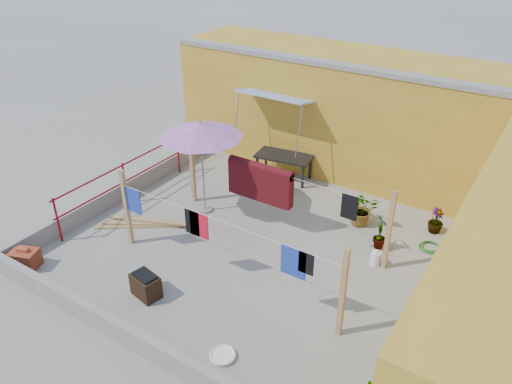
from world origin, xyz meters
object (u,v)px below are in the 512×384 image
water_jug_a (376,258)px  green_hose (430,247)px  plant_back_a (362,209)px  white_basin (222,355)px  patio_umbrella (201,131)px  outdoor_table (284,158)px  brick_stack (25,259)px  brazier (146,285)px  water_jug_b (441,286)px

water_jug_a → green_hose: (0.81, 1.18, -0.12)m
plant_back_a → white_basin: bearing=-93.8°
patio_umbrella → white_basin: (3.10, -3.50, -2.06)m
outdoor_table → brick_stack: size_ratio=2.48×
brazier → water_jug_a: brazier is taller
outdoor_table → white_basin: (2.33, -5.99, -0.59)m
outdoor_table → water_jug_b: 5.49m
water_jug_a → green_hose: bearing=55.7°
white_basin → green_hose: (1.99, 4.92, -0.01)m
outdoor_table → water_jug_b: bearing=-26.2°
water_jug_b → plant_back_a: 2.67m
water_jug_a → brazier: bearing=-135.0°
patio_umbrella → green_hose: patio_umbrella is taller
white_basin → water_jug_a: water_jug_a is taller
water_jug_a → water_jug_b: water_jug_b is taller
plant_back_a → patio_umbrella: bearing=-156.2°
patio_umbrella → outdoor_table: size_ratio=1.49×
water_jug_b → plant_back_a: (-2.24, 1.43, 0.26)m
brick_stack → plant_back_a: plant_back_a is taller
green_hose → water_jug_a: bearing=-124.3°
outdoor_table → water_jug_a: (3.52, -2.25, -0.48)m
outdoor_table → brazier: bearing=-87.8°
brick_stack → plant_back_a: 7.38m
brazier → plant_back_a: (2.46, 4.57, 0.17)m
brick_stack → brazier: 2.80m
patio_umbrella → water_jug_a: 4.72m
brick_stack → patio_umbrella: bearing=65.3°
brick_stack → brazier: bearing=14.6°
outdoor_table → water_jug_a: 4.20m
water_jug_b → water_jug_a: bearing=173.3°
patio_umbrella → plant_back_a: bearing=23.8°
green_hose → patio_umbrella: bearing=-164.3°
green_hose → plant_back_a: plant_back_a is taller
green_hose → water_jug_b: bearing=-66.5°
outdoor_table → plant_back_a: size_ratio=1.91×
white_basin → brazier: bearing=168.2°
green_hose → plant_back_a: (-1.66, 0.09, 0.38)m
patio_umbrella → plant_back_a: (3.43, 1.51, -1.69)m
patio_umbrella → brazier: bearing=-72.2°
patio_umbrella → brazier: 3.71m
patio_umbrella → brick_stack: bearing=-114.7°
outdoor_table → brazier: (0.21, -5.55, -0.39)m
patio_umbrella → brazier: patio_umbrella is taller
water_jug_a → water_jug_b: size_ratio=0.97×
brazier → green_hose: bearing=47.5°
brazier → white_basin: (2.12, -0.44, -0.20)m
patio_umbrella → green_hose: bearing=15.7°
plant_back_a → green_hose: bearing=-3.0°
water_jug_b → plant_back_a: plant_back_a is taller
brick_stack → outdoor_table: bearing=68.3°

